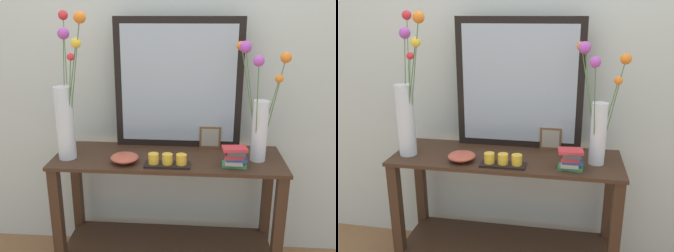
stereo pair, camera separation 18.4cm
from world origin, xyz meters
TOP-DOWN VIEW (x-y plane):
  - wall_back at (0.00, 0.33)m, footprint 6.40×0.08m
  - console_table at (0.00, 0.00)m, footprint 1.29×0.43m
  - mirror_leaning at (0.05, 0.18)m, footprint 0.74×0.03m
  - tall_vase_left at (-0.55, -0.06)m, footprint 0.22×0.27m
  - vase_right at (0.49, -0.01)m, footprint 0.27×0.27m
  - candle_tray at (0.01, -0.13)m, footprint 0.24×0.09m
  - picture_frame_small at (0.24, 0.16)m, footprint 0.13×0.01m
  - decorative_bowl at (-0.23, -0.11)m, footprint 0.15×0.15m
  - book_stack at (0.36, -0.12)m, footprint 0.14×0.10m

SIDE VIEW (x-z plane):
  - console_table at x=0.00m, z-range 0.08..0.84m
  - candle_tray at x=0.01m, z-range 0.76..0.82m
  - decorative_bowl at x=-0.23m, z-range 0.76..0.81m
  - book_stack at x=0.36m, z-range 0.76..0.87m
  - picture_frame_small at x=0.24m, z-range 0.76..0.89m
  - vase_right at x=0.49m, z-range 0.71..1.35m
  - tall_vase_left at x=-0.55m, z-range 0.65..1.45m
  - mirror_leaning at x=0.05m, z-range 0.76..1.52m
  - wall_back at x=0.00m, z-range 0.00..2.70m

